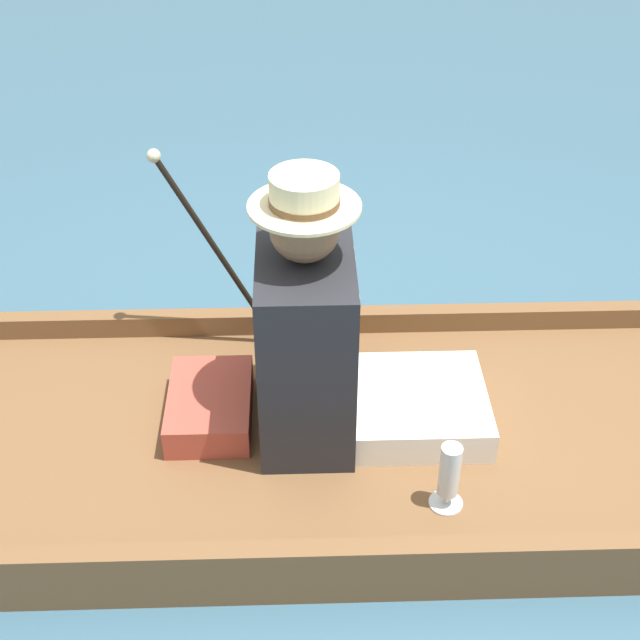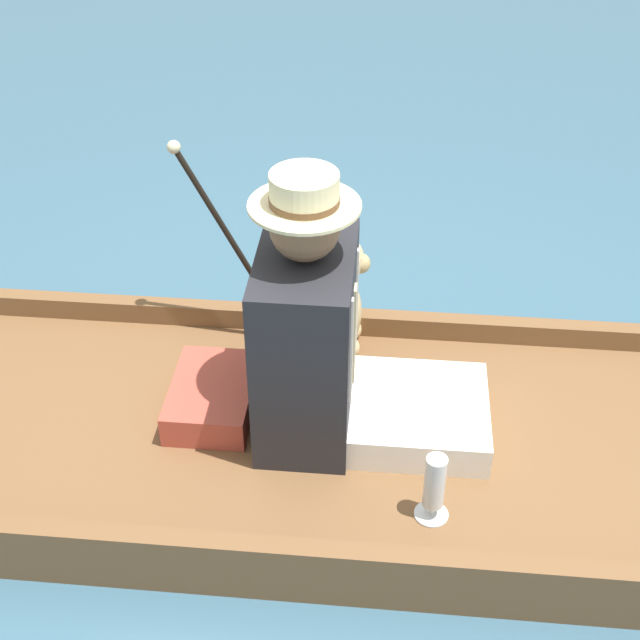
{
  "view_description": "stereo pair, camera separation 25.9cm",
  "coord_description": "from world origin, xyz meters",
  "px_view_note": "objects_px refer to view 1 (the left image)",
  "views": [
    {
      "loc": [
        2.04,
        -0.05,
        2.06
      ],
      "look_at": [
        -0.04,
        0.01,
        0.52
      ],
      "focal_mm": 50.0,
      "sensor_mm": 36.0,
      "label": 1
    },
    {
      "loc": [
        2.03,
        0.2,
        2.06
      ],
      "look_at": [
        -0.04,
        0.01,
        0.52
      ],
      "focal_mm": 50.0,
      "sensor_mm": 36.0,
      "label": 2
    }
  ],
  "objects_px": {
    "seated_person": "(327,343)",
    "walking_cane": "(207,236)",
    "teddy_bear": "(325,295)",
    "wine_glass": "(449,473)"
  },
  "relations": [
    {
      "from": "seated_person",
      "to": "wine_glass",
      "type": "xyz_separation_m",
      "value": [
        0.36,
        0.33,
        -0.19
      ]
    },
    {
      "from": "wine_glass",
      "to": "walking_cane",
      "type": "xyz_separation_m",
      "value": [
        -0.77,
        -0.7,
        0.32
      ]
    },
    {
      "from": "teddy_bear",
      "to": "seated_person",
      "type": "bearing_deg",
      "value": -1.09
    },
    {
      "from": "seated_person",
      "to": "walking_cane",
      "type": "xyz_separation_m",
      "value": [
        -0.41,
        -0.37,
        0.13
      ]
    },
    {
      "from": "wine_glass",
      "to": "walking_cane",
      "type": "distance_m",
      "value": 1.09
    },
    {
      "from": "teddy_bear",
      "to": "wine_glass",
      "type": "bearing_deg",
      "value": 23.45
    },
    {
      "from": "walking_cane",
      "to": "teddy_bear",
      "type": "bearing_deg",
      "value": 85.98
    },
    {
      "from": "seated_person",
      "to": "walking_cane",
      "type": "bearing_deg",
      "value": -137.7
    },
    {
      "from": "walking_cane",
      "to": "seated_person",
      "type": "bearing_deg",
      "value": 42.13
    },
    {
      "from": "seated_person",
      "to": "walking_cane",
      "type": "height_order",
      "value": "seated_person"
    }
  ]
}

